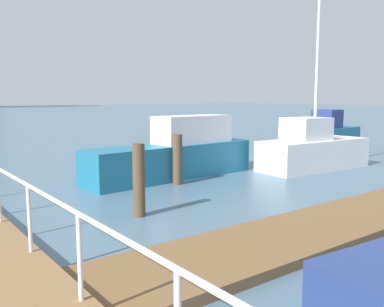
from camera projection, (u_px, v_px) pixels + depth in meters
ground_plane at (39, 170)px, 16.32m from camera, size 300.00×300.00×0.00m
floating_dock at (303, 233)px, 8.40m from camera, size 10.45×2.00×0.18m
boardwalk_railing at (119, 255)px, 4.06m from camera, size 0.06×21.87×1.08m
dock_piling_0 at (139, 180)px, 9.82m from camera, size 0.29×0.29×1.73m
dock_piling_1 at (177, 159)px, 13.51m from camera, size 0.31×0.31×1.62m
moored_boat_0 at (177, 154)px, 14.72m from camera, size 6.54×1.95×2.14m
moored_boat_1 at (313, 149)px, 16.42m from camera, size 4.86×1.87×8.60m
moored_boat_4 at (329, 135)px, 22.86m from camera, size 4.44×2.05×2.15m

